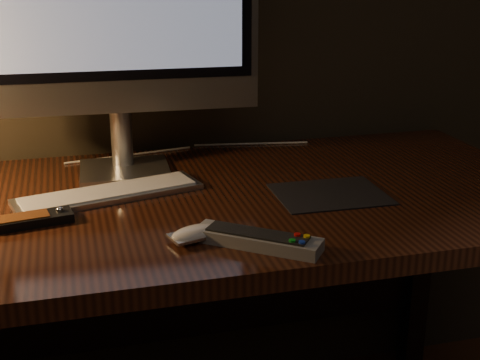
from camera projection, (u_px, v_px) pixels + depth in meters
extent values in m
cube|color=#3B1A0D|center=(192.00, 206.00, 1.41)|extent=(1.60, 0.75, 0.04)
cube|color=black|center=(418.00, 262.00, 2.01)|extent=(0.06, 0.06, 0.71)
cube|color=black|center=(170.00, 256.00, 1.82)|extent=(1.48, 0.02, 0.51)
cube|color=silver|center=(125.00, 170.00, 1.57)|extent=(0.21, 0.19, 0.01)
cylinder|color=silver|center=(122.00, 136.00, 1.58)|extent=(0.05, 0.05, 0.14)
cube|color=silver|center=(109.00, 193.00, 1.41)|extent=(0.41, 0.20, 0.01)
cube|color=black|center=(330.00, 194.00, 1.42)|extent=(0.24, 0.19, 0.00)
ellipsoid|color=white|center=(197.00, 235.00, 1.20)|extent=(0.11, 0.08, 0.02)
cube|color=black|center=(34.00, 220.00, 1.27)|extent=(0.15, 0.08, 0.02)
cube|color=brown|center=(33.00, 215.00, 1.26)|extent=(0.10, 0.06, 0.00)
sphere|color=silver|center=(33.00, 214.00, 1.26)|extent=(0.02, 0.02, 0.02)
cube|color=gray|center=(257.00, 240.00, 1.17)|extent=(0.22, 0.18, 0.02)
cube|color=black|center=(258.00, 233.00, 1.17)|extent=(0.17, 0.15, 0.00)
cylinder|color=red|center=(258.00, 232.00, 1.16)|extent=(0.01, 0.01, 0.00)
cylinder|color=#0C8C19|center=(258.00, 232.00, 1.16)|extent=(0.01, 0.01, 0.00)
cylinder|color=gold|center=(258.00, 232.00, 1.16)|extent=(0.01, 0.01, 0.00)
cylinder|color=#1433BF|center=(258.00, 232.00, 1.16)|extent=(0.01, 0.01, 0.00)
cylinder|color=white|center=(193.00, 150.00, 1.73)|extent=(0.63, 0.02, 0.01)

